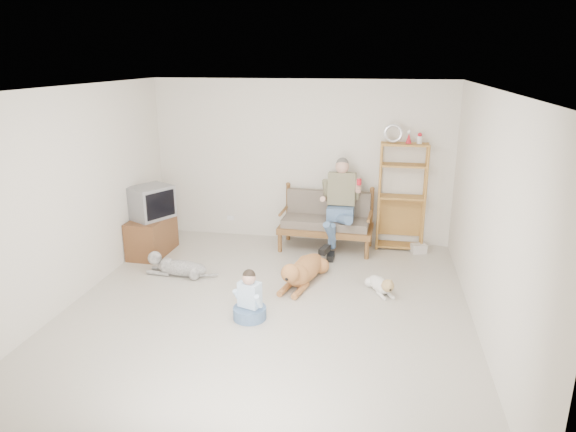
% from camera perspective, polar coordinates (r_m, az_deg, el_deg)
% --- Properties ---
extents(floor, '(5.50, 5.50, 0.00)m').
position_cam_1_polar(floor, '(6.52, -2.42, -10.44)').
color(floor, beige).
rests_on(floor, ground).
extents(ceiling, '(5.50, 5.50, 0.00)m').
position_cam_1_polar(ceiling, '(5.78, -2.76, 13.98)').
color(ceiling, silver).
rests_on(ceiling, ground).
extents(wall_back, '(5.00, 0.00, 5.00)m').
position_cam_1_polar(wall_back, '(8.64, 1.42, 6.04)').
color(wall_back, beige).
rests_on(wall_back, ground).
extents(wall_front, '(5.00, 0.00, 5.00)m').
position_cam_1_polar(wall_front, '(3.57, -12.43, -11.19)').
color(wall_front, beige).
rests_on(wall_front, ground).
extents(wall_left, '(0.00, 5.50, 5.50)m').
position_cam_1_polar(wall_left, '(6.99, -23.04, 1.95)').
color(wall_left, beige).
rests_on(wall_left, ground).
extents(wall_right, '(0.00, 5.50, 5.50)m').
position_cam_1_polar(wall_right, '(6.00, 21.41, -0.21)').
color(wall_right, beige).
rests_on(wall_right, ground).
extents(loveseat, '(1.53, 0.78, 0.95)m').
position_cam_1_polar(loveseat, '(8.42, 4.28, -0.38)').
color(loveseat, brown).
rests_on(loveseat, ground).
extents(man, '(0.58, 0.82, 1.33)m').
position_cam_1_polar(man, '(8.11, 5.60, 0.46)').
color(man, slate).
rests_on(man, loveseat).
extents(etagere, '(0.77, 0.34, 2.04)m').
position_cam_1_polar(etagere, '(8.46, 12.50, 2.23)').
color(etagere, '#AB7C35').
rests_on(etagere, ground).
extents(book_stack, '(0.27, 0.22, 0.15)m').
position_cam_1_polar(book_stack, '(8.57, 14.32, -3.50)').
color(book_stack, silver).
rests_on(book_stack, ground).
extents(tv_stand, '(0.53, 0.92, 0.60)m').
position_cam_1_polar(tv_stand, '(8.48, -14.92, -2.12)').
color(tv_stand, brown).
rests_on(tv_stand, ground).
extents(crt_tv, '(0.72, 0.77, 0.51)m').
position_cam_1_polar(crt_tv, '(8.31, -14.98, 1.49)').
color(crt_tv, slate).
rests_on(crt_tv, tv_stand).
extents(wall_outlet, '(0.12, 0.02, 0.08)m').
position_cam_1_polar(wall_outlet, '(9.15, -6.40, -0.21)').
color(wall_outlet, silver).
rests_on(wall_outlet, ground).
extents(golden_retriever, '(0.58, 1.43, 0.44)m').
position_cam_1_polar(golden_retriever, '(7.19, 1.63, -6.11)').
color(golden_retriever, '#BD7641').
rests_on(golden_retriever, ground).
extents(shaggy_dog, '(1.12, 0.32, 0.33)m').
position_cam_1_polar(shaggy_dog, '(7.63, -12.38, -5.48)').
color(shaggy_dog, silver).
rests_on(shaggy_dog, ground).
extents(terrier, '(0.40, 0.65, 0.26)m').
position_cam_1_polar(terrier, '(7.03, 10.35, -7.57)').
color(terrier, white).
rests_on(terrier, ground).
extents(child, '(0.40, 0.40, 0.63)m').
position_cam_1_polar(child, '(6.25, -4.29, -9.40)').
color(child, slate).
rests_on(child, ground).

